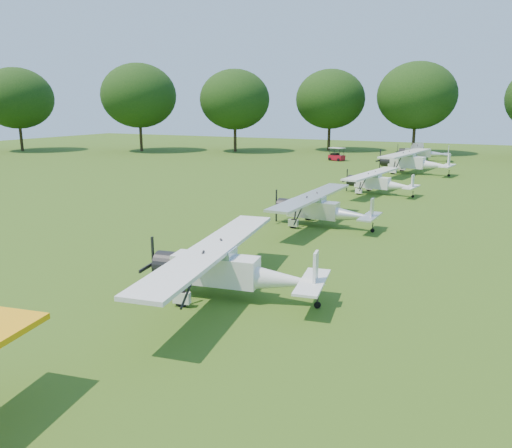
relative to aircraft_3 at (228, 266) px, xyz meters
The scene contains 8 objects.
ground 4.00m from the aircraft_3, 102.21° to the left, with size 160.00×160.00×0.00m, color #2E5214.
tree_belt 8.32m from the aircraft_3, 54.57° to the left, with size 137.36×130.27×14.52m.
aircraft_3 is the anchor object (origin of this frame).
aircraft_4 11.96m from the aircraft_3, 92.69° to the left, with size 6.18×9.82×1.94m.
aircraft_5 24.21m from the aircraft_3, 90.02° to the left, with size 5.76×9.13×1.79m.
aircraft_6 37.74m from the aircraft_3, 89.26° to the left, with size 7.52×11.92×2.34m.
aircraft_7 50.88m from the aircraft_3, 90.43° to the left, with size 6.53×10.37×2.04m.
golf_cart 47.56m from the aircraft_3, 102.28° to the left, with size 2.15×1.67×1.63m.
Camera 1 is at (9.11, -18.59, 6.82)m, focal length 35.00 mm.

